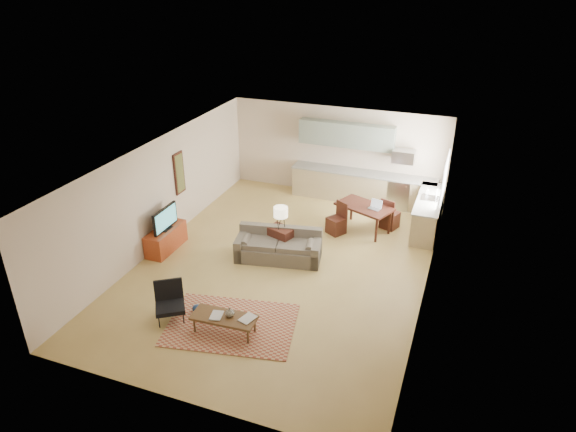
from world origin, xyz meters
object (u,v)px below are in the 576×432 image
at_px(armchair, 170,303).
at_px(console_table, 281,241).
at_px(sofa, 278,245).
at_px(coffee_table, 225,324).
at_px(dining_table, 363,218).
at_px(tv_credenza, 166,239).

distance_m(armchair, console_table, 3.37).
xyz_separation_m(sofa, coffee_table, (0.03, -2.91, -0.18)).
relative_size(coffee_table, dining_table, 0.89).
bearing_deg(tv_credenza, sofa, 10.96).
xyz_separation_m(tv_credenza, console_table, (2.74, 0.80, 0.07)).
distance_m(coffee_table, tv_credenza, 3.68).
height_order(armchair, dining_table, armchair).
height_order(coffee_table, tv_credenza, tv_credenza).
bearing_deg(dining_table, console_table, -107.56).
bearing_deg(dining_table, coffee_table, -84.18).
relative_size(sofa, tv_credenza, 1.70).
height_order(sofa, tv_credenza, sofa).
bearing_deg(tv_credenza, console_table, 16.32).
distance_m(armchair, tv_credenza, 2.87).
height_order(tv_credenza, console_table, console_table).
distance_m(sofa, tv_credenza, 2.83).
xyz_separation_m(coffee_table, dining_table, (1.54, 5.08, 0.17)).
relative_size(coffee_table, tv_credenza, 1.02).
xyz_separation_m(coffee_table, tv_credenza, (-2.81, 2.38, 0.09)).
relative_size(armchair, tv_credenza, 0.61).
bearing_deg(tv_credenza, coffee_table, -40.20).
distance_m(tv_credenza, dining_table, 5.12).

